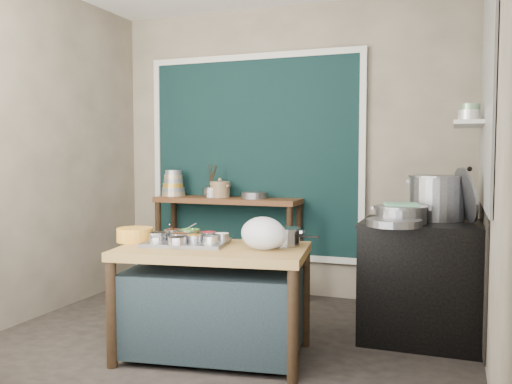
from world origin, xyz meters
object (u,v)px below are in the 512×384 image
(condiment_tray, at_px, (186,243))
(yellow_basin, at_px, (135,235))
(saucepan, at_px, (284,237))
(ceramic_crock, at_px, (220,190))
(steamer, at_px, (401,214))
(back_counter, at_px, (228,246))
(stock_pot, at_px, (437,198))
(prep_table, at_px, (213,302))
(utensil_cup, at_px, (212,192))
(stove_block, at_px, (425,283))

(condiment_tray, xyz_separation_m, yellow_basin, (-0.40, -0.02, 0.04))
(condiment_tray, distance_m, saucepan, 0.68)
(ceramic_crock, xyz_separation_m, steamer, (1.81, -0.88, -0.08))
(back_counter, distance_m, stock_pot, 2.13)
(prep_table, distance_m, yellow_basin, 0.75)
(yellow_basin, bearing_deg, prep_table, -1.09)
(utensil_cup, relative_size, ceramic_crock, 0.80)
(yellow_basin, bearing_deg, ceramic_crock, 91.44)
(ceramic_crock, bearing_deg, stock_pot, -16.06)
(yellow_basin, relative_size, ceramic_crock, 1.24)
(utensil_cup, distance_m, ceramic_crock, 0.08)
(prep_table, height_order, yellow_basin, yellow_basin)
(prep_table, relative_size, ceramic_crock, 6.04)
(condiment_tray, distance_m, ceramic_crock, 1.63)
(back_counter, relative_size, condiment_tray, 2.63)
(stove_block, xyz_separation_m, yellow_basin, (-1.94, -0.84, 0.37))
(utensil_cup, bearing_deg, stove_block, -19.11)
(stove_block, bearing_deg, condiment_tray, -152.00)
(stove_block, height_order, yellow_basin, stove_block)
(utensil_cup, height_order, stock_pot, stock_pot)
(ceramic_crock, bearing_deg, back_counter, -1.99)
(steamer, bearing_deg, ceramic_crock, 153.99)
(stove_block, relative_size, steamer, 2.34)
(steamer, bearing_deg, yellow_basin, -158.85)
(yellow_basin, bearing_deg, condiment_tray, 2.73)
(prep_table, xyz_separation_m, steamer, (1.16, 0.70, 0.57))
(saucepan, relative_size, steamer, 0.58)
(back_counter, height_order, stove_block, back_counter)
(saucepan, bearing_deg, yellow_basin, -167.50)
(back_counter, bearing_deg, prep_table, -69.99)
(stove_block, xyz_separation_m, steamer, (-0.17, -0.15, 0.52))
(stove_block, xyz_separation_m, stock_pot, (0.07, 0.14, 0.62))
(yellow_basin, height_order, saucepan, saucepan)
(condiment_tray, bearing_deg, ceramic_crock, 105.83)
(stove_block, height_order, saucepan, saucepan)
(yellow_basin, xyz_separation_m, utensil_cup, (-0.12, 1.55, 0.20))
(stove_block, relative_size, stock_pot, 2.10)
(back_counter, relative_size, saucepan, 6.49)
(stove_block, height_order, ceramic_crock, ceramic_crock)
(condiment_tray, bearing_deg, yellow_basin, -177.27)
(stove_block, xyz_separation_m, utensil_cup, (-2.06, 0.71, 0.57))
(back_counter, bearing_deg, stock_pot, -16.61)
(stove_block, relative_size, saucepan, 4.03)
(prep_table, distance_m, utensil_cup, 1.84)
(prep_table, xyz_separation_m, stove_block, (1.32, 0.85, 0.05))
(prep_table, xyz_separation_m, utensil_cup, (-0.74, 1.56, 0.62))
(back_counter, distance_m, stove_block, 2.04)
(steamer, bearing_deg, utensil_cup, 155.42)
(steamer, bearing_deg, stock_pot, 51.71)
(back_counter, bearing_deg, ceramic_crock, 178.01)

